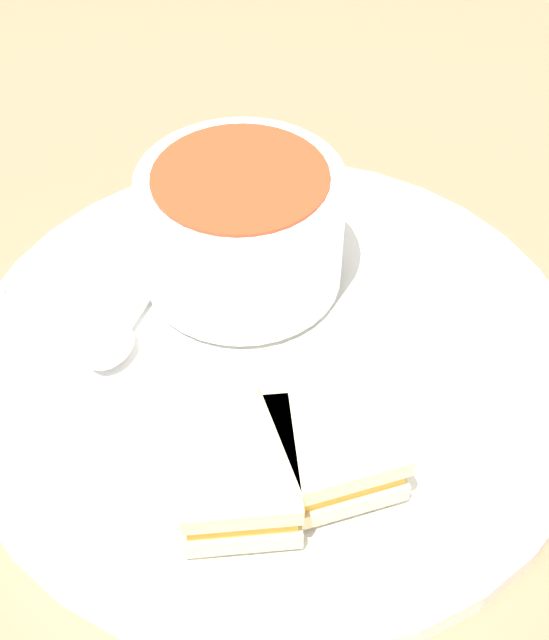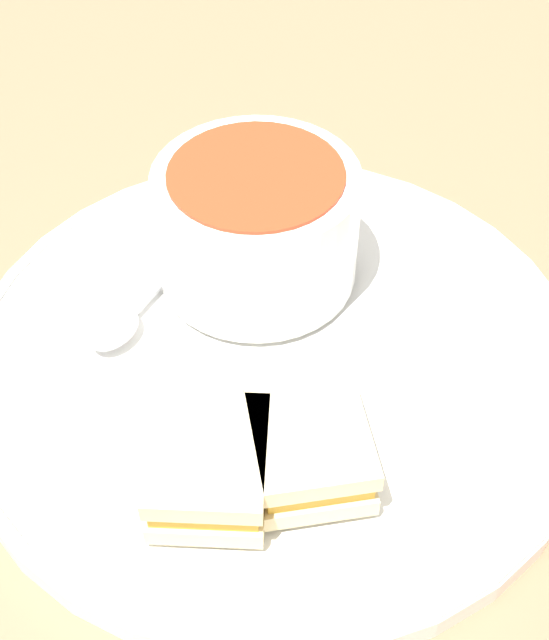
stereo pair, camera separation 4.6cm
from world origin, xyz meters
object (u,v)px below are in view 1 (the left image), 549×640
Objects in this scene: sandwich_half_near at (238,473)px; sandwich_half_far at (332,441)px; spoon at (117,337)px; soup_bowl at (242,227)px.

sandwich_half_near is 0.05m from sandwich_half_far.
sandwich_half_near is 0.96× the size of sandwich_half_far.
spoon is 0.12m from sandwich_half_near.
spoon is at bearing -151.77° from soup_bowl.
soup_bowl is 1.12× the size of spoon.
sandwich_half_far is (0.02, -0.14, -0.02)m from soup_bowl.
soup_bowl is at bearing 148.84° from spoon.
sandwich_half_far reaches higher than spoon.
soup_bowl is 1.65× the size of sandwich_half_near.
soup_bowl reaches higher than spoon.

